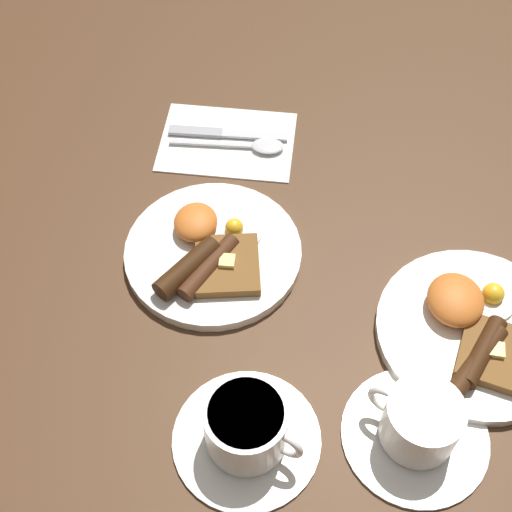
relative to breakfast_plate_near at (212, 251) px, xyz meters
The scene contains 8 objects.
ground_plane 0.01m from the breakfast_plate_near, 160.05° to the left, with size 3.00×3.00×0.00m, color #4C301C.
breakfast_plate_near is the anchor object (origin of this frame).
breakfast_plate_far 0.35m from the breakfast_plate_near, 74.82° to the left, with size 0.24×0.24×0.05m.
teacup_near 0.26m from the breakfast_plate_near, 15.77° to the left, with size 0.17×0.17×0.08m.
teacup_far 0.35m from the breakfast_plate_near, 48.47° to the left, with size 0.17×0.17×0.08m.
napkin 0.22m from the breakfast_plate_near, behind, with size 0.15×0.20×0.01m, color white.
knife 0.23m from the breakfast_plate_near, behind, with size 0.02×0.18×0.01m.
spoon 0.21m from the breakfast_plate_near, 168.97° to the left, with size 0.03×0.17×0.01m.
Camera 1 is at (0.56, 0.11, 0.78)m, focal length 50.00 mm.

